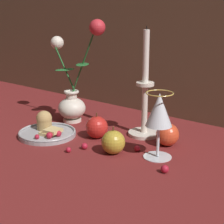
% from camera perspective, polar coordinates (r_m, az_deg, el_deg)
% --- Properties ---
extents(ground_plane, '(2.40, 2.40, 0.00)m').
position_cam_1_polar(ground_plane, '(1.11, -1.11, -4.58)').
color(ground_plane, maroon).
rests_on(ground_plane, ground).
extents(vase, '(0.23, 0.09, 0.35)m').
position_cam_1_polar(vase, '(1.27, -5.90, 3.16)').
color(vase, silver).
rests_on(vase, ground_plane).
extents(plate_with_pastries, '(0.18, 0.18, 0.07)m').
position_cam_1_polar(plate_with_pastries, '(1.17, -9.92, -2.69)').
color(plate_with_pastries, '#A3A3A8').
rests_on(plate_with_pastries, ground_plane).
extents(wine_glass, '(0.08, 0.08, 0.18)m').
position_cam_1_polar(wine_glass, '(0.97, 7.10, -0.15)').
color(wine_glass, silver).
rests_on(wine_glass, ground_plane).
extents(candlestick, '(0.10, 0.10, 0.33)m').
position_cam_1_polar(candlestick, '(1.14, 5.00, 1.16)').
color(candlestick, silver).
rests_on(candlestick, ground_plane).
extents(apple_beside_vase, '(0.07, 0.07, 0.08)m').
position_cam_1_polar(apple_beside_vase, '(1.08, 8.46, -3.42)').
color(apple_beside_vase, '#D14223').
rests_on(apple_beside_vase, ground_plane).
extents(apple_near_glass, '(0.07, 0.07, 0.08)m').
position_cam_1_polar(apple_near_glass, '(1.13, -2.33, -2.33)').
color(apple_near_glass, red).
rests_on(apple_near_glass, ground_plane).
extents(apple_at_table_edge, '(0.06, 0.06, 0.08)m').
position_cam_1_polar(apple_at_table_edge, '(1.01, 0.19, -4.62)').
color(apple_at_table_edge, '#B2932D').
rests_on(apple_at_table_edge, ground_plane).
extents(berry_near_plate, '(0.01, 0.01, 0.01)m').
position_cam_1_polar(berry_near_plate, '(1.04, -6.65, -5.74)').
color(berry_near_plate, '#AD192D').
rests_on(berry_near_plate, ground_plane).
extents(berry_front_center, '(0.02, 0.02, 0.02)m').
position_cam_1_polar(berry_front_center, '(1.05, -4.21, -5.21)').
color(berry_front_center, '#AD192D').
rests_on(berry_front_center, ground_plane).
extents(berry_by_glass_stem, '(0.02, 0.02, 0.02)m').
position_cam_1_polar(berry_by_glass_stem, '(1.04, 3.96, -5.48)').
color(berry_by_glass_stem, '#AD192D').
rests_on(berry_by_glass_stem, ground_plane).
extents(berry_under_candlestick, '(0.02, 0.02, 0.02)m').
position_cam_1_polar(berry_under_candlestick, '(0.92, 8.05, -8.60)').
color(berry_under_candlestick, '#AD192D').
rests_on(berry_under_candlestick, ground_plane).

